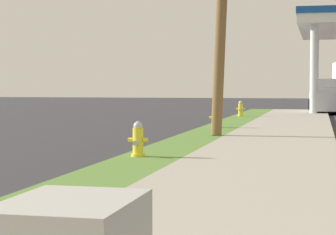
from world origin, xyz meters
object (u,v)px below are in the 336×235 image
at_px(fire_hydrant_second, 138,141).
at_px(fire_hydrant_fourth, 241,109).
at_px(truck_silver_at_forecourt, 329,97).
at_px(fire_hydrant_third, 215,118).

height_order(fire_hydrant_second, fire_hydrant_fourth, same).
bearing_deg(truck_silver_at_forecourt, fire_hydrant_fourth, -121.15).
distance_m(fire_hydrant_second, fire_hydrant_third, 9.85).
xyz_separation_m(fire_hydrant_second, truck_silver_at_forecourt, (4.22, 25.43, 0.47)).
height_order(fire_hydrant_second, truck_silver_at_forecourt, truck_silver_at_forecourt).
height_order(fire_hydrant_second, fire_hydrant_third, same).
bearing_deg(fire_hydrant_third, fire_hydrant_second, -90.65).
distance_m(fire_hydrant_third, truck_silver_at_forecourt, 16.12).
xyz_separation_m(fire_hydrant_second, fire_hydrant_third, (0.11, 9.84, 0.00)).
distance_m(fire_hydrant_third, fire_hydrant_fourth, 8.63).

